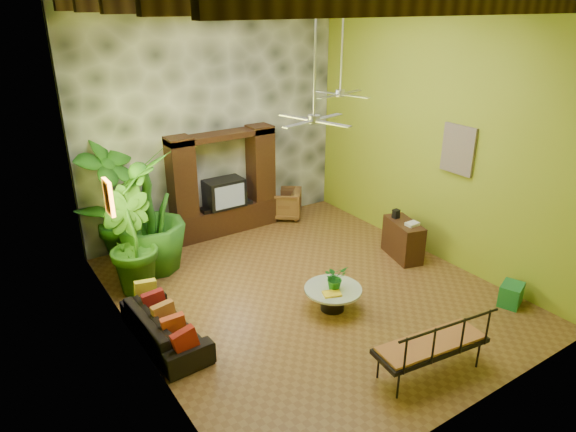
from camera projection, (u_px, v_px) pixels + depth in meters
ground at (306, 291)px, 9.23m from camera, size 7.00×7.00×0.00m
back_wall at (213, 118)px, 10.95m from camera, size 6.00×0.02×5.00m
left_wall at (123, 192)px, 6.73m from camera, size 0.02×7.00×5.00m
right_wall at (436, 132)px, 9.80m from camera, size 0.02×7.00×5.00m
stone_accent_wall at (214, 119)px, 10.90m from camera, size 5.98×0.10×4.98m
ceiling_beams at (311, 3)px, 7.38m from camera, size 5.95×5.36×0.22m
entertainment_center at (224, 191)px, 11.26m from camera, size 2.40×0.55×2.30m
ceiling_fan_front at (314, 105)px, 7.51m from camera, size 1.28×1.28×1.86m
ceiling_fan_back at (341, 82)px, 9.65m from camera, size 1.28×1.28×1.86m
wall_art_mask at (109, 197)px, 7.67m from camera, size 0.06×0.32×0.55m
wall_art_painting at (458, 150)px, 9.39m from camera, size 0.06×0.70×0.90m
sofa at (165, 326)px, 7.75m from camera, size 0.81×1.89×0.54m
wicker_armchair at (284, 204)px, 12.24m from camera, size 1.07×1.06×0.70m
tall_plant_a at (113, 199)px, 9.94m from camera, size 1.59×1.40×2.52m
tall_plant_b at (129, 242)px, 8.93m from camera, size 1.13×1.25×1.87m
tall_plant_c at (149, 213)px, 9.54m from camera, size 1.76×1.76×2.35m
coffee_table at (333, 296)px, 8.59m from camera, size 0.96×0.96×0.40m
centerpiece_plant at (335, 277)px, 8.45m from camera, size 0.38×0.33×0.41m
yellow_tray at (332, 294)px, 8.34m from camera, size 0.34×0.30×0.03m
iron_bench at (436, 344)px, 6.94m from camera, size 1.70×0.79×0.57m
side_console at (403, 240)px, 10.31m from camera, size 0.68×1.05×0.77m
green_bin at (511, 294)px, 8.75m from camera, size 0.52×0.46×0.38m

